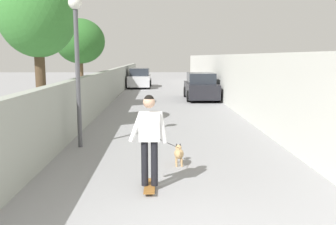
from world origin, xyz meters
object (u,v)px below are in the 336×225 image
at_px(lamp_post, 77,44).
at_px(person_skateboarder, 149,133).
at_px(car_near, 201,87).
at_px(tree_left_near, 80,42).
at_px(car_far, 140,78).
at_px(tree_left_mid, 37,12).
at_px(skateboard, 150,186).
at_px(dog, 179,153).

relative_size(lamp_post, person_skateboarder, 2.37).
distance_m(lamp_post, car_near, 12.23).
relative_size(tree_left_near, car_near, 1.05).
bearing_deg(lamp_post, tree_left_near, 11.35).
relative_size(tree_left_near, car_far, 0.99).
bearing_deg(lamp_post, car_far, -1.76).
xyz_separation_m(tree_left_mid, skateboard, (-5.05, -3.56, -3.77)).
distance_m(person_skateboarder, car_far, 22.95).
bearing_deg(tree_left_mid, dog, -129.58).
relative_size(tree_left_near, skateboard, 5.23).
height_order(tree_left_mid, car_near, tree_left_mid).
distance_m(skateboard, car_near, 14.71).
relative_size(tree_left_mid, car_near, 1.32).
relative_size(person_skateboarder, car_near, 0.42).
relative_size(tree_left_near, lamp_post, 1.04).
bearing_deg(car_near, lamp_post, 157.56).
relative_size(tree_left_mid, car_far, 1.25).
xyz_separation_m(tree_left_near, car_near, (3.92, -6.05, -2.44)).
height_order(tree_left_near, tree_left_mid, tree_left_mid).
height_order(lamp_post, skateboard, lamp_post).
bearing_deg(person_skateboarder, tree_left_mid, 35.24).
relative_size(tree_left_near, person_skateboarder, 2.46).
distance_m(tree_left_mid, skateboard, 7.24).
distance_m(tree_left_mid, car_far, 18.26).
bearing_deg(tree_left_mid, car_near, -33.15).
height_order(car_near, car_far, same).
xyz_separation_m(skateboard, car_far, (22.91, 1.41, 0.65)).
xyz_separation_m(tree_left_mid, lamp_post, (-1.71, -1.56, -1.04)).
distance_m(skateboard, dog, 1.71).
xyz_separation_m(tree_left_near, person_skateboarder, (-10.55, -3.46, -2.07)).
relative_size(car_near, car_far, 0.94).
bearing_deg(skateboard, tree_left_near, 18.15).
xyz_separation_m(skateboard, car_near, (14.47, -2.59, 0.65)).
bearing_deg(skateboard, tree_left_mid, 35.24).
distance_m(dog, car_near, 13.05).
relative_size(tree_left_near, tree_left_mid, 0.79).
distance_m(skateboard, person_skateboarder, 1.02).
bearing_deg(tree_left_near, lamp_post, -168.65).
bearing_deg(car_near, tree_left_mid, 146.85).
height_order(tree_left_mid, lamp_post, tree_left_mid).
bearing_deg(car_far, tree_left_mid, 173.12).
bearing_deg(lamp_post, skateboard, -148.91).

